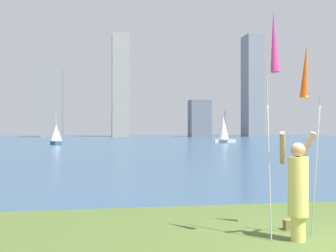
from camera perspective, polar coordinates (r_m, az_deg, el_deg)
name	(u,v)px	position (r m, az deg, el deg)	size (l,w,h in m)	color
ground	(130,144)	(57.67, -5.27, -2.42)	(120.00, 138.00, 0.12)	#475B28
person	(298,187)	(8.07, 17.34, -7.97)	(0.74, 0.54, 2.01)	#D8CC66
kite_flag_left	(274,47)	(7.92, 14.27, 10.37)	(0.16, 0.46, 4.23)	#B2B2B7
kite_flag_right	(306,76)	(8.81, 18.31, 6.53)	(0.16, 0.74, 3.74)	#B2B2B7
bag	(290,225)	(9.05, 16.30, -12.83)	(0.23, 0.16, 0.20)	olive
sailboat_0	(56,135)	(54.42, -15.05, -1.15)	(1.84, 3.02, 4.16)	#2D6084
sailboat_3	(224,129)	(60.53, 7.61, -0.43)	(3.09, 1.59, 4.60)	silver
skyline_tower_1	(53,103)	(100.13, -15.51, 3.09)	(4.53, 6.48, 15.94)	gray
skyline_tower_2	(120,86)	(102.88, -6.53, 5.45)	(4.07, 6.66, 24.77)	gray
skyline_tower_3	(200,119)	(100.09, 4.36, 1.02)	(4.96, 4.30, 8.77)	slate
skyline_tower_4	(252,86)	(108.64, 11.47, 5.38)	(4.16, 5.88, 25.64)	gray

